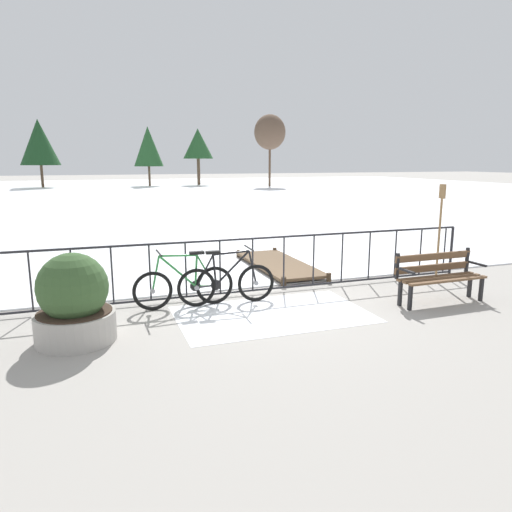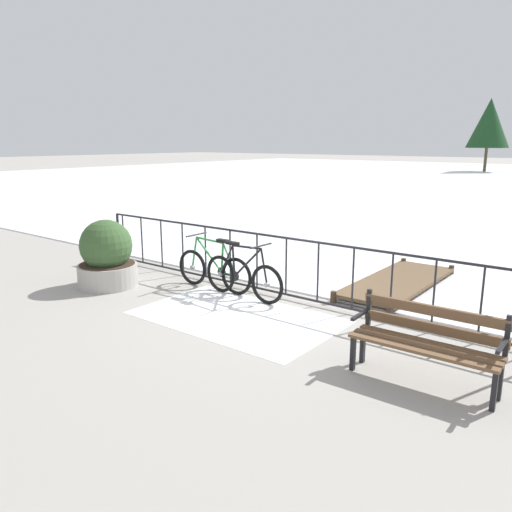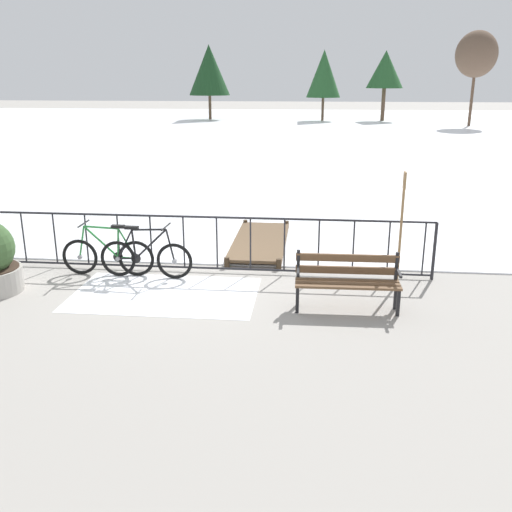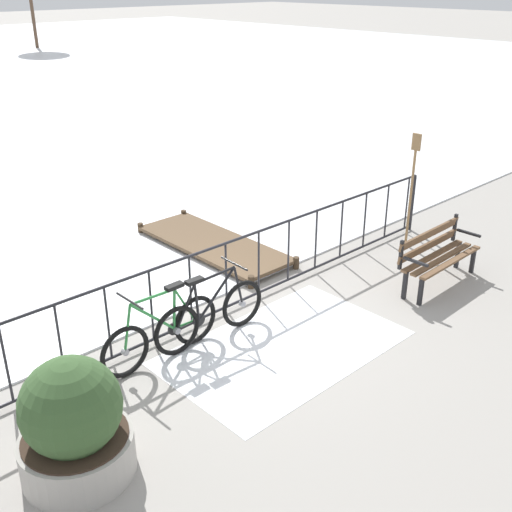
% 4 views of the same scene
% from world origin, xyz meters
% --- Properties ---
extents(ground_plane, '(160.00, 160.00, 0.00)m').
position_xyz_m(ground_plane, '(0.00, 0.00, 0.00)').
color(ground_plane, '#9E9991').
extents(frozen_pond, '(80.00, 56.00, 0.03)m').
position_xyz_m(frozen_pond, '(0.00, 28.40, 0.01)').
color(frozen_pond, white).
rests_on(frozen_pond, ground).
extents(snow_patch, '(3.06, 1.89, 0.01)m').
position_xyz_m(snow_patch, '(-0.07, -1.20, 0.00)').
color(snow_patch, white).
rests_on(snow_patch, ground).
extents(railing_fence, '(9.06, 0.06, 1.07)m').
position_xyz_m(railing_fence, '(0.00, 0.00, 0.56)').
color(railing_fence, '#232328').
rests_on(railing_fence, ground).
extents(bicycle_near_railing, '(1.71, 0.52, 0.97)m').
position_xyz_m(bicycle_near_railing, '(-0.61, -0.40, 0.37)').
color(bicycle_near_railing, black).
rests_on(bicycle_near_railing, ground).
extents(bicycle_second, '(1.71, 0.52, 0.97)m').
position_xyz_m(bicycle_second, '(-1.33, -0.34, 0.37)').
color(bicycle_second, black).
rests_on(bicycle_second, ground).
extents(park_bench, '(1.61, 0.51, 0.89)m').
position_xyz_m(park_bench, '(2.90, -1.50, 0.51)').
color(park_bench, brown).
rests_on(park_bench, ground).
extents(planter_with_shrub, '(1.07, 1.07, 1.23)m').
position_xyz_m(planter_with_shrub, '(-3.03, -1.37, 0.56)').
color(planter_with_shrub, '#ADA8A0').
rests_on(planter_with_shrub, ground).
extents(oar_upright, '(0.04, 0.16, 1.98)m').
position_xyz_m(oar_upright, '(3.84, -0.36, 1.14)').
color(oar_upright, '#937047').
rests_on(oar_upright, ground).
extents(wooden_dock, '(1.10, 3.08, 0.20)m').
position_xyz_m(wooden_dock, '(1.24, 1.79, 0.12)').
color(wooden_dock, brown).
rests_on(wooden_dock, ground).
extents(tree_far_west, '(2.95, 2.95, 6.69)m').
position_xyz_m(tree_far_west, '(13.70, 34.77, 5.05)').
color(tree_far_west, brown).
rests_on(tree_far_west, ground).
extents(tree_west_mid, '(2.80, 2.80, 5.65)m').
position_xyz_m(tree_west_mid, '(2.92, 39.23, 3.77)').
color(tree_west_mid, brown).
rests_on(tree_west_mid, ground).
extents(tree_centre, '(3.46, 3.46, 6.12)m').
position_xyz_m(tree_centre, '(-6.68, 39.86, 4.07)').
color(tree_centre, brown).
rests_on(tree_centre, ground).
extents(tree_east_mid, '(3.00, 3.00, 5.58)m').
position_xyz_m(tree_east_mid, '(7.88, 39.67, 4.08)').
color(tree_east_mid, brown).
rests_on(tree_east_mid, ground).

